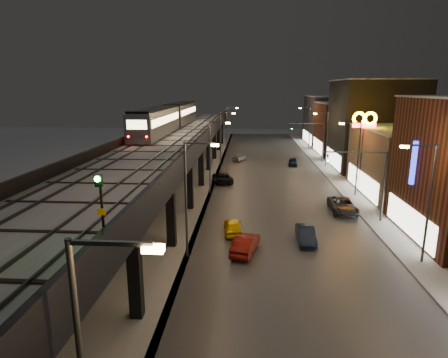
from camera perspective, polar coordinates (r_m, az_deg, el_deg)
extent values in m
cube|color=#46474D|center=(50.40, 7.66, -1.14)|extent=(17.00, 120.00, 0.06)
cube|color=#9FA1A8|center=(52.08, 18.70, -1.22)|extent=(4.00, 120.00, 0.14)
cube|color=#9FA1A8|center=(51.22, -7.58, -0.90)|extent=(11.00, 120.00, 0.06)
cube|color=black|center=(47.20, -8.50, 4.99)|extent=(9.00, 100.00, 1.00)
cube|color=black|center=(25.14, -30.12, -11.98)|extent=(0.70, 0.70, 5.30)
cube|color=black|center=(22.06, -13.39, -13.98)|extent=(0.70, 0.70, 5.30)
cube|color=black|center=(22.39, -22.91, -7.30)|extent=(8.00, 0.60, 0.50)
cube|color=black|center=(33.24, -20.71, -4.97)|extent=(0.70, 0.70, 5.30)
cube|color=black|center=(30.97, -8.07, -5.54)|extent=(0.70, 0.70, 5.30)
cube|color=black|center=(31.21, -14.89, -0.93)|extent=(8.00, 0.60, 0.50)
cube|color=black|center=(42.16, -15.24, -0.74)|extent=(0.70, 0.70, 5.30)
cube|color=black|center=(40.40, -5.25, -0.92)|extent=(0.70, 0.70, 5.30)
cube|color=black|center=(40.59, -10.50, 2.59)|extent=(8.00, 0.60, 0.50)
cube|color=black|center=(51.48, -11.72, 2.00)|extent=(0.70, 0.70, 5.30)
cube|color=black|center=(50.05, -3.51, 1.93)|extent=(0.70, 0.70, 5.30)
cube|color=black|center=(50.20, -7.77, 4.77)|extent=(8.00, 0.60, 0.50)
cube|color=black|center=(61.02, -9.28, 3.89)|extent=(0.70, 0.70, 5.30)
cube|color=black|center=(59.81, -2.34, 3.86)|extent=(0.70, 0.70, 5.30)
cube|color=black|center=(59.94, -5.90, 6.24)|extent=(8.00, 0.60, 0.50)
cube|color=black|center=(70.68, -7.50, 5.26)|extent=(0.70, 0.70, 5.30)
cube|color=black|center=(69.65, -1.49, 5.25)|extent=(0.70, 0.70, 5.30)
cube|color=black|center=(69.75, -4.56, 7.29)|extent=(8.00, 0.60, 0.50)
cube|color=black|center=(80.43, -6.15, 6.29)|extent=(0.70, 0.70, 5.30)
cube|color=black|center=(79.52, -0.85, 6.29)|extent=(0.70, 0.70, 5.30)
cube|color=black|center=(79.61, -3.54, 8.08)|extent=(8.00, 0.60, 0.50)
cube|color=black|center=(90.23, -5.08, 7.10)|extent=(0.70, 0.70, 5.30)
cube|color=black|center=(89.42, -0.35, 7.10)|extent=(0.70, 0.70, 5.30)
cube|color=black|center=(89.51, -2.75, 8.69)|extent=(8.00, 0.60, 0.50)
cube|color=#B2B7C1|center=(47.12, -8.52, 5.68)|extent=(8.40, 100.00, 0.16)
cube|color=#332D28|center=(47.87, -12.32, 5.84)|extent=(0.08, 98.00, 0.16)
cube|color=#332D28|center=(47.50, -10.64, 5.86)|extent=(0.08, 98.00, 0.16)
cube|color=#332D28|center=(46.85, -6.99, 5.89)|extent=(0.08, 98.00, 0.16)
cube|color=#332D28|center=(46.60, -5.24, 5.89)|extent=(0.08, 98.00, 0.16)
cube|color=black|center=(19.50, -27.14, -6.61)|extent=(7.80, 0.24, 0.06)
cube|color=black|center=(33.72, -13.44, 2.55)|extent=(7.80, 0.24, 0.06)
cube|color=black|center=(49.04, -8.04, 6.14)|extent=(7.80, 0.24, 0.06)
cube|color=black|center=(64.70, -5.21, 7.98)|extent=(7.80, 0.24, 0.06)
cube|color=black|center=(80.49, -3.47, 9.10)|extent=(7.80, 0.24, 0.06)
cube|color=black|center=(46.34, -3.24, 6.27)|extent=(0.30, 100.00, 1.10)
cube|color=black|center=(48.15, -13.64, 6.19)|extent=(0.30, 100.00, 1.10)
cube|color=white|center=(36.38, 26.36, -5.69)|extent=(0.10, 9.60, 2.40)
cube|color=brown|center=(50.65, 27.02, 2.16)|extent=(12.00, 15.00, 8.00)
cube|color=white|center=(49.05, 20.22, -0.39)|extent=(0.10, 12.00, 2.40)
cube|color=#B2B7C1|center=(50.11, 27.52, 6.74)|extent=(12.20, 15.20, 0.16)
cube|color=black|center=(65.11, 21.83, 7.56)|extent=(12.00, 13.00, 14.00)
cube|color=white|center=(64.20, 16.27, 3.04)|extent=(0.10, 10.40, 2.40)
cube|color=#B2B7C1|center=(64.87, 22.39, 13.78)|extent=(12.20, 13.20, 0.16)
cube|color=#572518|center=(78.66, 18.59, 7.23)|extent=(12.00, 12.00, 10.00)
cube|color=white|center=(77.74, 14.08, 4.93)|extent=(0.10, 9.60, 2.40)
cube|color=#B2B7C1|center=(78.33, 18.88, 10.92)|extent=(12.20, 12.20, 0.16)
cube|color=#2D2C31|center=(92.16, 16.42, 8.52)|extent=(12.00, 16.00, 11.00)
cube|color=white|center=(91.42, 12.54, 6.25)|extent=(0.10, 12.80, 2.40)
cube|color=#B2B7C1|center=(91.89, 16.65, 11.99)|extent=(12.20, 16.20, 0.16)
cube|color=#38383A|center=(10.05, -16.94, -9.35)|extent=(2.20, 0.12, 0.12)
cube|color=#FFAE5C|center=(9.78, -10.74, -10.40)|extent=(0.55, 0.28, 0.18)
cylinder|color=#38383A|center=(28.25, -5.81, -3.42)|extent=(0.18, 0.18, 9.00)
cube|color=#38383A|center=(27.13, -3.73, 5.45)|extent=(2.20, 0.12, 0.12)
cube|color=#FFAE5C|center=(27.03, -1.40, 5.19)|extent=(0.55, 0.28, 0.18)
cylinder|color=#38383A|center=(30.83, 28.78, -3.62)|extent=(0.18, 0.18, 9.00)
cube|color=#38383A|center=(29.49, 27.80, 4.57)|extent=(2.20, 0.12, 0.12)
cube|color=#FFAE5C|center=(29.07, 25.80, 4.44)|extent=(0.55, 0.28, 0.18)
cylinder|color=#38383A|center=(45.62, -2.17, 3.18)|extent=(0.18, 0.18, 9.00)
cube|color=#38383A|center=(44.94, -0.80, 8.69)|extent=(2.20, 0.12, 0.12)
cube|color=#FFAE5C|center=(44.88, 0.61, 8.53)|extent=(0.55, 0.28, 0.18)
cylinder|color=#38383A|center=(47.26, 19.74, 2.75)|extent=(0.18, 0.18, 9.00)
cube|color=#38383A|center=(46.40, 18.86, 8.13)|extent=(2.20, 0.12, 0.12)
cube|color=#FFAE5C|center=(46.13, 17.52, 8.05)|extent=(0.55, 0.28, 0.18)
cylinder|color=#38383A|center=(63.34, -0.54, 6.11)|extent=(0.18, 0.18, 9.00)
cube|color=#38383A|center=(62.85, 0.47, 10.08)|extent=(2.20, 0.12, 0.12)
cube|color=#FFAE5C|center=(62.81, 1.49, 9.96)|extent=(0.55, 0.28, 0.18)
cylinder|color=#38383A|center=(64.53, 15.42, 5.76)|extent=(0.18, 0.18, 9.00)
cube|color=#38383A|center=(63.91, 14.69, 9.70)|extent=(2.20, 0.12, 0.12)
cube|color=#FFAE5C|center=(63.71, 13.70, 9.64)|extent=(0.55, 0.28, 0.18)
cylinder|color=#38383A|center=(81.19, 0.39, 7.75)|extent=(0.18, 0.18, 9.00)
cube|color=#38383A|center=(80.80, 1.19, 10.85)|extent=(2.20, 0.12, 0.12)
cube|color=#FFAE5C|center=(80.77, 1.98, 10.76)|extent=(0.55, 0.28, 0.18)
cylinder|color=#38383A|center=(82.12, 12.92, 7.48)|extent=(0.18, 0.18, 9.00)
cube|color=#38383A|center=(81.63, 12.31, 10.58)|extent=(2.20, 0.12, 0.12)
cube|color=#FFAE5C|center=(81.48, 11.53, 10.52)|extent=(0.55, 0.28, 0.18)
cylinder|color=#38383A|center=(39.09, 23.17, -1.19)|extent=(0.20, 0.20, 7.00)
cube|color=#38383A|center=(37.51, 19.32, 3.88)|extent=(6.00, 0.12, 0.12)
imported|color=black|center=(37.00, 15.53, 3.24)|extent=(0.20, 0.16, 1.00)
sphere|color=#0CFF26|center=(36.90, 15.55, 2.81)|extent=(0.18, 0.18, 0.18)
cylinder|color=#38383A|center=(67.58, 14.87, 5.27)|extent=(0.20, 0.20, 7.00)
cube|color=#38383A|center=(66.68, 12.49, 8.24)|extent=(6.00, 0.12, 0.12)
imported|color=black|center=(66.39, 10.32, 7.88)|extent=(0.20, 0.16, 1.00)
sphere|color=#0CFF26|center=(66.26, 10.32, 7.66)|extent=(0.18, 0.18, 0.18)
cube|color=gray|center=(51.86, -10.28, 8.49)|extent=(2.99, 18.07, 3.41)
cube|color=black|center=(51.74, -10.37, 10.51)|extent=(2.68, 17.55, 0.26)
cube|color=#FFD394|center=(52.20, -11.93, 8.96)|extent=(0.05, 16.52, 0.93)
cube|color=#FFD394|center=(51.48, -8.66, 9.03)|extent=(0.05, 16.52, 0.93)
cube|color=gray|center=(70.70, -6.55, 9.91)|extent=(2.99, 18.07, 3.41)
cube|color=black|center=(70.61, -6.59, 11.40)|extent=(2.68, 17.55, 0.26)
cube|color=#FFD394|center=(70.95, -7.78, 10.26)|extent=(0.05, 16.52, 0.93)
cube|color=#FFD394|center=(70.42, -5.33, 10.31)|extent=(0.05, 16.52, 0.93)
cube|color=#FFD394|center=(43.12, -13.17, 8.05)|extent=(2.27, 0.05, 1.03)
sphere|color=#FF0C0C|center=(43.55, -14.39, 6.26)|extent=(0.21, 0.21, 0.21)
sphere|color=#FF0C0C|center=(42.96, -11.75, 6.30)|extent=(0.21, 0.21, 0.21)
cylinder|color=black|center=(16.22, -18.10, -4.06)|extent=(0.11, 0.11, 2.74)
cube|color=black|center=(15.81, -18.56, -0.23)|extent=(0.29, 0.16, 0.50)
sphere|color=#0CFF26|center=(15.69, -18.75, -0.01)|extent=(0.24, 0.24, 0.24)
cube|color=#FFAF00|center=(16.18, -18.18, -4.78)|extent=(0.32, 0.04, 0.27)
imported|color=#F3C200|center=(33.88, 1.36, -7.28)|extent=(1.93, 4.02, 1.32)
imported|color=maroon|center=(30.09, 3.30, -9.95)|extent=(2.50, 4.60, 1.44)
imported|color=black|center=(52.01, -0.25, 0.20)|extent=(3.50, 5.42, 1.39)
imported|color=gray|center=(67.84, 2.36, 3.32)|extent=(2.81, 4.20, 1.33)
imported|color=black|center=(32.72, 12.35, -8.38)|extent=(1.45, 4.04, 1.33)
imported|color=#393A3D|center=(41.39, 17.64, -3.92)|extent=(2.51, 5.35, 1.48)
imported|color=black|center=(64.71, 10.47, 2.56)|extent=(1.89, 3.76, 1.23)
cylinder|color=#38383A|center=(49.58, 20.16, 2.67)|extent=(0.24, 0.24, 8.12)
cube|color=#FF0C0C|center=(49.01, 20.58, 7.68)|extent=(2.84, 0.25, 0.51)
torus|color=#F6D200|center=(48.76, 19.91, 8.67)|extent=(1.67, 0.49, 1.64)
torus|color=#F6D200|center=(49.14, 21.40, 8.58)|extent=(1.67, 0.49, 1.64)
cylinder|color=#38383A|center=(36.50, 27.19, -4.14)|extent=(0.28, 0.28, 5.11)
cube|color=#222ECB|center=(35.58, 27.89, 2.16)|extent=(1.64, 0.35, 3.68)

